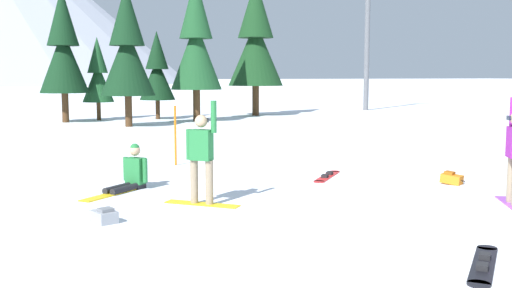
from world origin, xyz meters
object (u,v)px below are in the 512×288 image
object	(u,v)px
pine_tree_twin	(127,49)
pine_tree_slender	(196,42)
trail_marker_pole	(175,136)
pine_tree_broad	(157,71)
pine_tree_young	(98,75)
pine_tree_leaning	(63,49)
snowboarder_midground	(202,156)
loose_snowboard_near_left	(483,264)
backpack_grey	(104,216)
backpack_orange	(452,178)
ski_lift_tower	(368,17)
pine_tree_tall	(256,41)
snowboarder_background	(130,174)
loose_snowboard_near_right	(327,176)

from	to	relation	value
pine_tree_twin	pine_tree_slender	xyz separation A→B (m)	(4.10, 1.94, 0.52)
trail_marker_pole	pine_tree_broad	world-z (taller)	pine_tree_broad
pine_tree_young	pine_tree_twin	bearing A→B (deg)	-82.92
pine_tree_broad	pine_tree_leaning	bearing A→B (deg)	-175.75
snowboarder_midground	loose_snowboard_near_left	bearing A→B (deg)	-67.02
loose_snowboard_near_left	backpack_grey	bearing A→B (deg)	133.40
backpack_grey	backpack_orange	xyz separation A→B (m)	(7.86, 0.47, 0.02)
pine_tree_broad	ski_lift_tower	world-z (taller)	ski_lift_tower
backpack_orange	pine_tree_tall	world-z (taller)	pine_tree_tall
ski_lift_tower	snowboarder_background	bearing A→B (deg)	-133.28
pine_tree_young	pine_tree_slender	bearing A→B (deg)	-32.02
snowboarder_midground	pine_tree_leaning	size ratio (longest dim) A/B	0.28
loose_snowboard_near_right	backpack_orange	distance (m)	2.88
pine_tree_leaning	ski_lift_tower	bearing A→B (deg)	8.20
pine_tree_broad	pine_tree_slender	xyz separation A→B (m)	(1.49, -2.48, 1.53)
pine_tree_leaning	snowboarder_background	bearing A→B (deg)	-92.84
pine_tree_twin	snowboarder_background	bearing A→B (deg)	-102.07
snowboarder_background	loose_snowboard_near_right	xyz separation A→B (m)	(4.73, -0.31, -0.32)
loose_snowboard_near_left	pine_tree_broad	world-z (taller)	pine_tree_broad
loose_snowboard_near_right	pine_tree_broad	world-z (taller)	pine_tree_broad
loose_snowboard_near_right	backpack_orange	size ratio (longest dim) A/B	2.69
snowboarder_midground	pine_tree_twin	world-z (taller)	pine_tree_twin
backpack_orange	pine_tree_broad	xyz separation A→B (m)	(-0.72, 23.00, 2.57)
pine_tree_slender	backpack_grey	bearing A→B (deg)	-112.36
backpack_orange	pine_tree_slender	bearing A→B (deg)	87.84
pine_tree_twin	pine_tree_slender	distance (m)	4.56
loose_snowboard_near_right	pine_tree_young	distance (m)	21.68
trail_marker_pole	ski_lift_tower	xyz separation A→B (m)	(20.05, 20.27, 5.71)
snowboarder_background	pine_tree_leaning	bearing A→B (deg)	87.16
pine_tree_twin	pine_tree_leaning	distance (m)	4.74
pine_tree_broad	pine_tree_leaning	distance (m)	5.22
pine_tree_twin	pine_tree_broad	bearing A→B (deg)	59.43
loose_snowboard_near_right	pine_tree_broad	distance (m)	21.21
pine_tree_slender	ski_lift_tower	bearing A→B (deg)	19.60
pine_tree_tall	pine_tree_slender	bearing A→B (deg)	-148.09
pine_tree_tall	pine_tree_slender	world-z (taller)	pine_tree_tall
snowboarder_midground	pine_tree_broad	xyz separation A→B (m)	(5.18, 22.77, 1.76)
pine_tree_twin	ski_lift_tower	world-z (taller)	ski_lift_tower
backpack_grey	pine_tree_twin	bearing A→B (deg)	76.61
pine_tree_broad	pine_tree_tall	xyz separation A→B (m)	(6.32, 0.52, 1.85)
pine_tree_young	backpack_grey	bearing A→B (deg)	-99.32
backpack_grey	pine_tree_young	distance (m)	24.36
snowboarder_background	pine_tree_slender	size ratio (longest dim) A/B	0.20
pine_tree_twin	pine_tree_tall	bearing A→B (deg)	28.97
pine_tree_twin	ski_lift_tower	bearing A→B (deg)	20.90
backpack_orange	trail_marker_pole	bearing A→B (deg)	132.34
trail_marker_pole	pine_tree_slender	distance (m)	16.53
backpack_orange	trail_marker_pole	distance (m)	7.29
backpack_grey	backpack_orange	distance (m)	7.87
pine_tree_leaning	pine_tree_broad	bearing A→B (deg)	4.25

